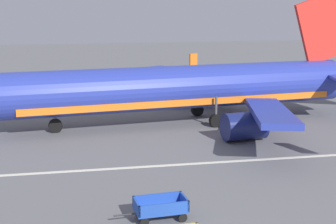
{
  "coord_description": "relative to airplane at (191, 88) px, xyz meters",
  "views": [
    {
      "loc": [
        -5.81,
        -17.97,
        10.37
      ],
      "look_at": [
        0.76,
        15.89,
        2.8
      ],
      "focal_mm": 54.3,
      "sensor_mm": 36.0,
      "label": 1
    }
  ],
  "objects": [
    {
      "name": "airplane",
      "position": [
        0.0,
        0.0,
        0.0
      ],
      "size": [
        37.66,
        30.31,
        11.34
      ],
      "color": "#28389E",
      "rests_on": "ground"
    },
    {
      "name": "apron_stripe",
      "position": [
        -4.3,
        -11.27,
        -3.05
      ],
      "size": [
        120.0,
        0.36,
        0.01
      ],
      "primitive_type": "cube",
      "color": "silver",
      "rests_on": "ground"
    },
    {
      "name": "baggage_cart_third_in_row",
      "position": [
        -6.11,
        -19.3,
        -2.45
      ],
      "size": [
        3.6,
        1.6,
        1.07
      ],
      "color": "#234CB2",
      "rests_on": "ground"
    }
  ]
}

